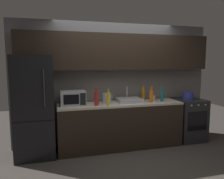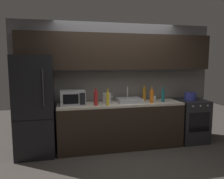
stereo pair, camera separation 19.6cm
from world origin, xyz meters
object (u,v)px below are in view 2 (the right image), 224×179
(wine_bottle_teal, at_px, (163,96))
(mug_clear, at_px, (154,99))
(refrigerator, at_px, (35,106))
(mug_green, at_px, (153,98))
(cooking_pot, at_px, (190,96))
(microwave, at_px, (73,98))
(wine_bottle_amber, at_px, (144,94))
(oven_range, at_px, (191,120))
(wine_bottle_yellow, at_px, (108,99))
(kettle, at_px, (107,98))
(wine_bottle_orange, at_px, (152,96))
(wine_bottle_red, at_px, (96,98))

(wine_bottle_teal, height_order, mug_clear, wine_bottle_teal)
(refrigerator, bearing_deg, mug_clear, 0.67)
(mug_green, height_order, cooking_pot, cooking_pot)
(microwave, bearing_deg, mug_green, 4.27)
(mug_green, distance_m, cooking_pot, 0.80)
(wine_bottle_teal, bearing_deg, wine_bottle_amber, 139.40)
(wine_bottle_amber, bearing_deg, wine_bottle_teal, -40.60)
(mug_clear, bearing_deg, wine_bottle_teal, -35.28)
(oven_range, bearing_deg, mug_green, 169.98)
(wine_bottle_yellow, bearing_deg, wine_bottle_teal, 4.79)
(kettle, relative_size, wine_bottle_yellow, 0.71)
(wine_bottle_teal, xyz_separation_m, cooking_pot, (0.67, 0.08, -0.05))
(cooking_pot, bearing_deg, refrigerator, -180.00)
(mug_green, distance_m, mug_clear, 0.12)
(refrigerator, height_order, mug_clear, refrigerator)
(mug_clear, bearing_deg, microwave, -179.69)
(wine_bottle_yellow, bearing_deg, microwave, 163.06)
(kettle, bearing_deg, mug_green, 6.35)
(kettle, xyz_separation_m, wine_bottle_orange, (0.87, -0.16, 0.03))
(refrigerator, bearing_deg, cooking_pot, 0.00)
(wine_bottle_red, distance_m, mug_clear, 1.24)
(refrigerator, distance_m, cooking_pot, 3.14)
(wine_bottle_red, xyz_separation_m, wine_bottle_orange, (1.11, 0.02, -0.01))
(wine_bottle_amber, relative_size, cooking_pot, 1.36)
(kettle, distance_m, wine_bottle_red, 0.30)
(microwave, relative_size, wine_bottle_yellow, 1.48)
(cooking_pot, bearing_deg, oven_range, -2.12)
(oven_range, height_order, cooking_pot, cooking_pot)
(wine_bottle_red, relative_size, wine_bottle_amber, 1.02)
(refrigerator, xyz_separation_m, wine_bottle_orange, (2.21, -0.13, 0.12))
(oven_range, relative_size, wine_bottle_amber, 2.76)
(wine_bottle_amber, distance_m, mug_clear, 0.23)
(wine_bottle_red, bearing_deg, mug_green, 12.86)
(refrigerator, height_order, microwave, refrigerator)
(wine_bottle_red, xyz_separation_m, cooking_pot, (2.04, 0.14, -0.06))
(wine_bottle_amber, bearing_deg, microwave, -173.77)
(kettle, bearing_deg, wine_bottle_orange, -10.42)
(oven_range, xyz_separation_m, wine_bottle_orange, (-0.97, -0.13, 0.58))
(wine_bottle_red, distance_m, mug_green, 1.30)
(oven_range, distance_m, wine_bottle_yellow, 1.95)
(oven_range, xyz_separation_m, wine_bottle_amber, (-1.01, 0.18, 0.58))
(wine_bottle_yellow, distance_m, cooking_pot, 1.83)
(microwave, height_order, mug_green, microwave)
(refrigerator, distance_m, wine_bottle_amber, 2.18)
(wine_bottle_yellow, xyz_separation_m, mug_green, (1.04, 0.32, -0.08))
(mug_clear, bearing_deg, wine_bottle_yellow, -168.64)
(oven_range, bearing_deg, kettle, 179.01)
(kettle, distance_m, wine_bottle_yellow, 0.21)
(wine_bottle_amber, xyz_separation_m, mug_clear, (0.15, -0.15, -0.08))
(refrigerator, distance_m, mug_clear, 2.32)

